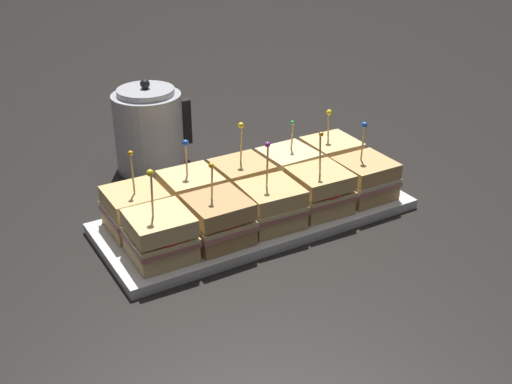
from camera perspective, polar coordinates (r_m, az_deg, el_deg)
ground_plane at (r=1.17m, az=-0.00°, el=-2.51°), size 6.00×6.00×0.00m
serving_platter at (r=1.17m, az=-0.00°, el=-2.13°), size 0.57×0.23×0.02m
sandwich_front_far_left at (r=1.02m, az=-8.51°, el=-3.89°), size 0.10×0.10×0.16m
sandwich_front_left at (r=1.06m, az=-3.37°, el=-2.51°), size 0.10×0.10×0.14m
sandwich_front_center at (r=1.11m, az=1.27°, el=-1.19°), size 0.11×0.11×0.15m
sandwich_front_right at (r=1.16m, az=5.66°, el=0.11°), size 0.10×0.10×0.16m
sandwich_front_far_right at (r=1.22m, az=9.63°, el=1.20°), size 0.10×0.10×0.15m
sandwich_back_far_left at (r=1.11m, az=-10.64°, el=-1.54°), size 0.10×0.10×0.15m
sandwich_back_left at (r=1.14m, az=-5.78°, el=-0.22°), size 0.10×0.10×0.14m
sandwich_back_center at (r=1.18m, az=-1.36°, el=0.88°), size 0.10×0.10×0.15m
sandwich_back_right at (r=1.23m, az=2.90°, el=2.00°), size 0.10×0.10×0.14m
sandwich_back_far_right at (r=1.29m, az=6.71°, el=2.99°), size 0.10×0.10×0.14m
kettle_steel at (r=1.36m, az=-9.47°, el=5.47°), size 0.16×0.14×0.20m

